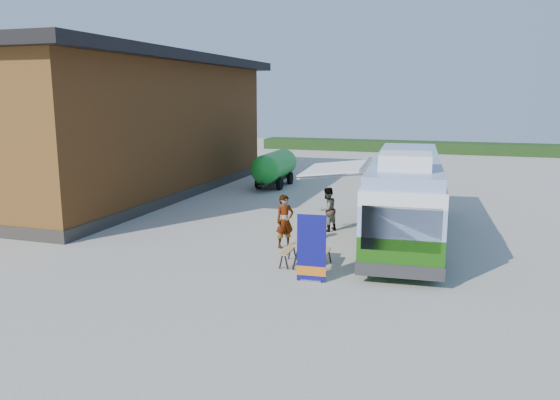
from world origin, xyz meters
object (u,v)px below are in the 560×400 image
(person_a, at_px, (285,221))
(person_b, at_px, (327,209))
(picnic_table, at_px, (306,247))
(slurry_tanker, at_px, (275,167))
(bus, at_px, (406,193))
(banner, at_px, (311,254))

(person_a, distance_m, person_b, 2.94)
(picnic_table, bearing_deg, person_a, 122.98)
(picnic_table, relative_size, person_a, 0.78)
(picnic_table, xyz_separation_m, person_a, (-1.28, 1.82, 0.34))
(person_a, relative_size, slurry_tanker, 0.34)
(picnic_table, relative_size, person_b, 0.84)
(bus, relative_size, person_b, 6.72)
(slurry_tanker, bearing_deg, banner, -69.23)
(banner, bearing_deg, picnic_table, 107.25)
(person_b, relative_size, slurry_tanker, 0.32)
(bus, distance_m, slurry_tanker, 12.99)
(banner, bearing_deg, bus, 66.68)
(banner, distance_m, person_a, 3.72)
(bus, bearing_deg, slurry_tanker, 126.84)
(person_a, bearing_deg, bus, -10.81)
(person_a, relative_size, person_b, 1.08)
(picnic_table, height_order, person_a, person_a)
(banner, xyz_separation_m, slurry_tanker, (-6.47, 15.74, 0.37))
(picnic_table, distance_m, person_b, 4.65)
(picnic_table, height_order, slurry_tanker, slurry_tanker)
(banner, relative_size, person_a, 1.05)
(bus, height_order, picnic_table, bus)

